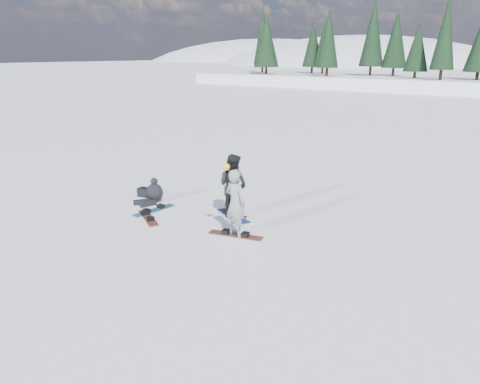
# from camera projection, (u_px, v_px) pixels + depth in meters

# --- Properties ---
(ground) EXTENTS (420.00, 420.00, 0.00)m
(ground) POSITION_uv_depth(u_px,v_px,m) (249.00, 237.00, 12.37)
(ground) COLOR white
(ground) RESTS_ON ground
(snowboarder_woman) EXTENTS (0.72, 0.53, 1.98)m
(snowboarder_woman) POSITION_uv_depth(u_px,v_px,m) (235.00, 203.00, 12.22)
(snowboarder_woman) COLOR gray
(snowboarder_woman) RESTS_ON ground
(snowboarder_man) EXTENTS (0.94, 0.73, 1.90)m
(snowboarder_man) POSITION_uv_depth(u_px,v_px,m) (233.00, 186.00, 13.68)
(snowboarder_man) COLOR black
(snowboarder_man) RESTS_ON ground
(seated_rider) EXTENTS (0.73, 1.06, 0.81)m
(seated_rider) POSITION_uv_depth(u_px,v_px,m) (154.00, 193.00, 15.19)
(seated_rider) COLOR black
(seated_rider) RESTS_ON ground
(gear_bag) EXTENTS (0.50, 0.38, 0.30)m
(gear_bag) POSITION_uv_depth(u_px,v_px,m) (145.00, 192.00, 15.83)
(gear_bag) COLOR black
(gear_bag) RESTS_ON ground
(snowboard_woman) EXTENTS (1.52, 0.66, 0.03)m
(snowboard_woman) POSITION_uv_depth(u_px,v_px,m) (236.00, 235.00, 12.48)
(snowboard_woman) COLOR brown
(snowboard_woman) RESTS_ON ground
(snowboard_man) EXTENTS (1.50, 0.79, 0.03)m
(snowboard_man) POSITION_uv_depth(u_px,v_px,m) (233.00, 216.00, 13.95)
(snowboard_man) COLOR navy
(snowboard_man) RESTS_ON ground
(snowboard_loose_b) EXTENTS (1.44, 0.98, 0.03)m
(snowboard_loose_b) POSITION_uv_depth(u_px,v_px,m) (148.00, 218.00, 13.79)
(snowboard_loose_b) COLOR maroon
(snowboard_loose_b) RESTS_ON ground
(snowboard_loose_a) EXTENTS (0.38, 1.52, 0.03)m
(snowboard_loose_a) POSITION_uv_depth(u_px,v_px,m) (154.00, 210.00, 14.44)
(snowboard_loose_a) COLOR teal
(snowboard_loose_a) RESTS_ON ground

